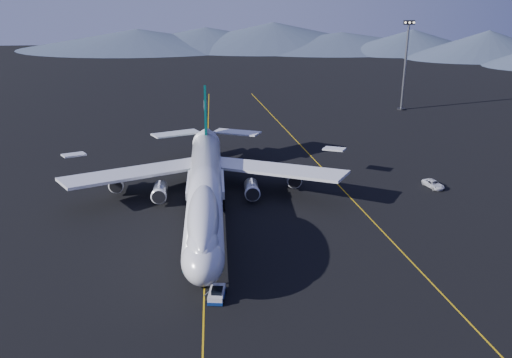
{
  "coord_description": "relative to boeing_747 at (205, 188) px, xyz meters",
  "views": [
    {
      "loc": [
        2.48,
        -102.52,
        46.89
      ],
      "look_at": [
        10.15,
        3.75,
        6.0
      ],
      "focal_mm": 40.0,
      "sensor_mm": 36.0,
      "label": 1
    }
  ],
  "objects": [
    {
      "name": "taxiway_line_main",
      "position": [
        -0.0,
        -0.03,
        -5.8
      ],
      "size": [
        0.25,
        220.0,
        0.01
      ],
      "primitive_type": "cube",
      "color": "#CB9C0B",
      "rests_on": "ground"
    },
    {
      "name": "pushback_tug",
      "position": [
        1.89,
        -29.61,
        -5.19
      ],
      "size": [
        3.1,
        4.81,
        1.98
      ],
      "rotation": [
        0.0,
        0.0,
        -0.14
      ],
      "color": "silver",
      "rests_on": "ground"
    },
    {
      "name": "boeing_747",
      "position": [
        0.0,
        0.0,
        0.0
      ],
      "size": [
        59.62,
        72.43,
        19.37
      ],
      "color": "silver",
      "rests_on": "ground"
    },
    {
      "name": "ground",
      "position": [
        -0.0,
        -0.03,
        -5.81
      ],
      "size": [
        500.0,
        500.0,
        0.0
      ],
      "primitive_type": "plane",
      "color": "black",
      "rests_on": "ground"
    },
    {
      "name": "service_van",
      "position": [
        50.01,
        11.32,
        -5.03
      ],
      "size": [
        4.16,
        6.17,
        1.57
      ],
      "primitive_type": "imported",
      "rotation": [
        0.0,
        0.0,
        0.3
      ],
      "color": "silver",
      "rests_on": "ground"
    },
    {
      "name": "floodlight_mast",
      "position": [
        64.81,
        81.1,
        8.95
      ],
      "size": [
        3.6,
        2.7,
        29.14
      ],
      "rotation": [
        0.0,
        0.0,
        0.2
      ],
      "color": "black",
      "rests_on": "ground"
    },
    {
      "name": "taxiway_line_side",
      "position": [
        30.0,
        9.97,
        -5.8
      ],
      "size": [
        28.08,
        198.09,
        0.01
      ],
      "primitive_type": "cube",
      "rotation": [
        0.0,
        0.0,
        0.14
      ],
      "color": "#CB9C0B",
      "rests_on": "ground"
    }
  ]
}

